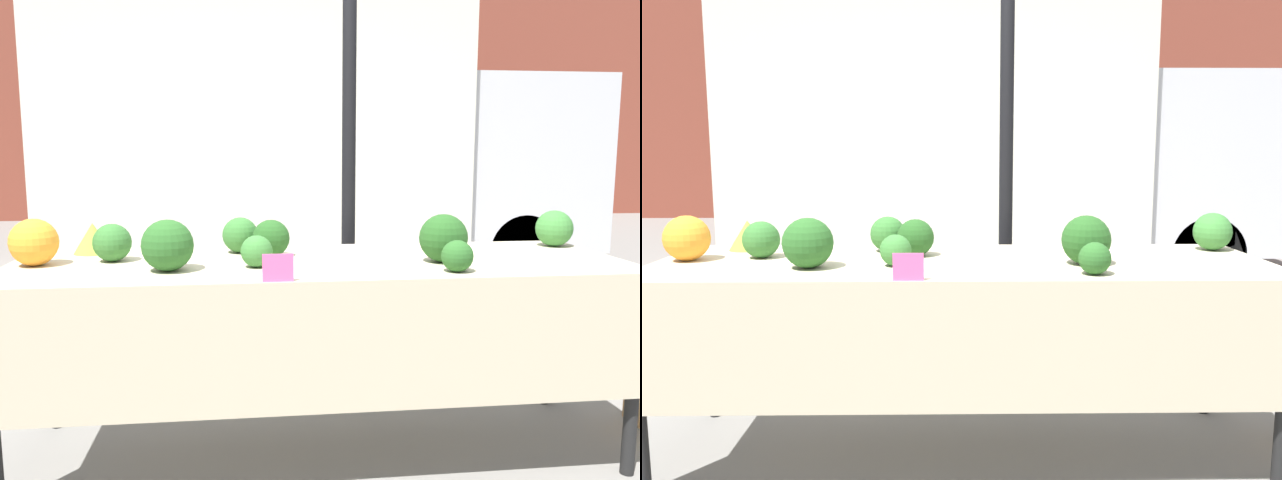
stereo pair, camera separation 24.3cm
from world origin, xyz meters
TOP-DOWN VIEW (x-y plane):
  - ground_plane at (0.00, 0.00)m, footprint 40.00×40.00m
  - building_facade at (0.00, 8.96)m, footprint 16.00×0.60m
  - tent_pole at (0.24, 0.75)m, footprint 0.07×0.07m
  - parked_truck at (0.30, 3.66)m, footprint 4.94×1.92m
  - market_table at (0.00, -0.06)m, footprint 2.38×0.79m
  - orange_cauliflower at (-1.07, 0.01)m, footprint 0.18×0.18m
  - romanesco_head at (-0.92, 0.27)m, footprint 0.16×0.16m
  - broccoli_head_0 at (0.46, -0.29)m, footprint 0.11×0.11m
  - broccoli_head_1 at (-0.19, 0.10)m, footprint 0.15×0.15m
  - broccoli_head_2 at (-0.25, -0.12)m, footprint 0.12×0.12m
  - broccoli_head_3 at (-0.57, -0.16)m, footprint 0.19×0.19m
  - broccoli_head_4 at (0.47, -0.10)m, footprint 0.19×0.19m
  - broccoli_head_5 at (1.08, 0.23)m, footprint 0.16×0.16m
  - broccoli_head_6 at (-0.80, 0.07)m, footprint 0.15×0.15m
  - broccoli_head_7 at (-0.31, 0.22)m, footprint 0.15×0.15m
  - price_sign at (-0.18, -0.38)m, footprint 0.10×0.01m

SIDE VIEW (x-z plane):
  - ground_plane at x=0.00m, z-range 0.00..0.00m
  - market_table at x=0.00m, z-range 0.30..1.09m
  - price_sign at x=-0.18m, z-range 0.79..0.88m
  - broccoli_head_0 at x=0.46m, z-range 0.79..0.90m
  - broccoli_head_2 at x=-0.25m, z-range 0.79..0.90m
  - romanesco_head at x=-0.92m, z-range 0.79..0.91m
  - broccoli_head_6 at x=-0.80m, z-range 0.79..0.93m
  - broccoli_head_7 at x=-0.31m, z-range 0.79..0.93m
  - broccoli_head_1 at x=-0.19m, z-range 0.79..0.94m
  - broccoli_head_5 at x=1.08m, z-range 0.79..0.95m
  - orange_cauliflower at x=-1.07m, z-range 0.79..0.96m
  - broccoli_head_3 at x=-0.57m, z-range 0.79..0.97m
  - broccoli_head_4 at x=0.47m, z-range 0.79..0.97m
  - tent_pole at x=0.24m, z-range 0.00..2.61m
  - parked_truck at x=0.30m, z-range 0.07..2.55m
  - building_facade at x=0.00m, z-range 0.00..5.70m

